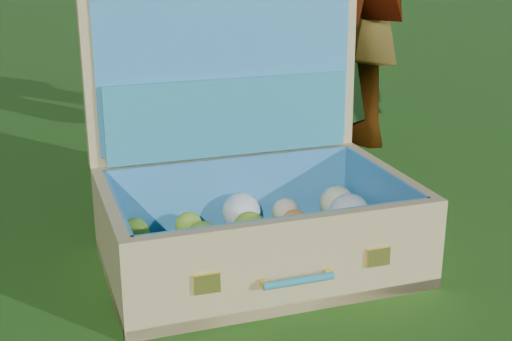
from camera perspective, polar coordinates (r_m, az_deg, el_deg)
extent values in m
plane|color=#215114|center=(1.55, -0.57, -10.04)|extent=(60.00, 60.00, 0.00)
cube|color=tan|center=(1.67, 0.15, -7.32)|extent=(0.79, 0.63, 0.03)
cube|color=tan|center=(1.45, 2.95, -7.63)|extent=(0.67, 0.21, 0.21)
cube|color=tan|center=(1.82, -2.05, -1.94)|extent=(0.67, 0.21, 0.21)
cube|color=tan|center=(1.57, -11.45, -5.89)|extent=(0.14, 0.40, 0.21)
cube|color=tan|center=(1.76, 10.43, -3.03)|extent=(0.14, 0.40, 0.21)
cube|color=teal|center=(1.66, 0.15, -6.82)|extent=(0.72, 0.57, 0.01)
cube|color=teal|center=(1.46, 2.73, -6.92)|extent=(0.61, 0.18, 0.18)
cube|color=teal|center=(1.81, -1.90, -1.73)|extent=(0.61, 0.18, 0.18)
cube|color=teal|center=(1.56, -10.90, -5.40)|extent=(0.12, 0.39, 0.18)
cube|color=teal|center=(1.75, 9.99, -2.71)|extent=(0.12, 0.39, 0.18)
cube|color=tan|center=(1.77, -2.52, 8.58)|extent=(0.67, 0.24, 0.46)
cube|color=teal|center=(1.75, -2.30, 8.47)|extent=(0.62, 0.19, 0.41)
cube|color=teal|center=(1.76, -2.13, 4.30)|extent=(0.60, 0.19, 0.19)
cube|color=#F2C659|center=(1.38, -3.96, -9.00)|extent=(0.05, 0.02, 0.04)
cube|color=#F2C659|center=(1.51, 9.75, -6.82)|extent=(0.05, 0.02, 0.04)
cylinder|color=teal|center=(1.43, 3.44, -8.80)|extent=(0.15, 0.06, 0.02)
cube|color=#F2C659|center=(1.41, 0.68, -9.07)|extent=(0.02, 0.02, 0.01)
cube|color=#F2C659|center=(1.46, 5.83, -8.22)|extent=(0.02, 0.02, 0.01)
sphere|color=#92B82C|center=(1.45, -7.65, -9.26)|extent=(0.07, 0.07, 0.07)
sphere|color=#AC0D1B|center=(1.48, -3.13, -8.96)|extent=(0.05, 0.05, 0.05)
sphere|color=gold|center=(1.52, 1.57, -7.57)|extent=(0.08, 0.08, 0.08)
sphere|color=silver|center=(1.56, 6.56, -7.26)|extent=(0.06, 0.06, 0.06)
sphere|color=orange|center=(1.63, 10.95, -6.13)|extent=(0.07, 0.07, 0.07)
sphere|color=#92B82C|center=(1.54, -9.00, -7.32)|extent=(0.09, 0.09, 0.09)
sphere|color=#0F164E|center=(1.57, -3.99, -6.96)|extent=(0.07, 0.07, 0.07)
sphere|color=gold|center=(1.59, 0.52, -6.43)|extent=(0.08, 0.08, 0.08)
sphere|color=#0F164E|center=(1.64, 5.40, -5.52)|extent=(0.08, 0.08, 0.08)
sphere|color=#AC0D1B|center=(1.71, 9.52, -5.40)|extent=(0.05, 0.05, 0.05)
sphere|color=orange|center=(1.63, -9.25, -6.38)|extent=(0.06, 0.06, 0.06)
sphere|color=#92B82C|center=(1.65, -4.22, -5.43)|extent=(0.08, 0.08, 0.08)
sphere|color=#92B82C|center=(1.70, -0.51, -4.65)|extent=(0.08, 0.08, 0.08)
sphere|color=orange|center=(1.74, 3.17, -4.28)|extent=(0.07, 0.07, 0.07)
sphere|color=silver|center=(1.77, 7.45, -3.48)|extent=(0.10, 0.10, 0.10)
sphere|color=#92B82C|center=(1.71, -9.70, -4.92)|extent=(0.07, 0.07, 0.07)
sphere|color=#92B82C|center=(1.74, -5.40, -4.41)|extent=(0.07, 0.07, 0.07)
sphere|color=silver|center=(1.78, -1.18, -3.31)|extent=(0.10, 0.10, 0.10)
sphere|color=beige|center=(1.82, 2.38, -3.28)|extent=(0.07, 0.07, 0.07)
sphere|color=beige|center=(1.85, 6.49, -2.58)|extent=(0.09, 0.09, 0.09)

